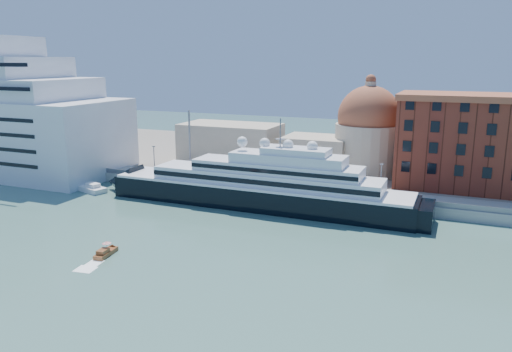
% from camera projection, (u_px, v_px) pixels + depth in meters
% --- Properties ---
extents(ground, '(400.00, 400.00, 0.00)m').
position_uv_depth(ground, '(196.00, 236.00, 96.60)').
color(ground, '#386158').
rests_on(ground, ground).
extents(quay, '(180.00, 10.00, 2.50)m').
position_uv_depth(quay, '(262.00, 189.00, 126.89)').
color(quay, gray).
rests_on(quay, ground).
extents(land, '(260.00, 72.00, 2.00)m').
position_uv_depth(land, '(308.00, 160.00, 163.82)').
color(land, slate).
rests_on(land, ground).
extents(quay_fence, '(180.00, 0.10, 1.20)m').
position_uv_depth(quay_fence, '(255.00, 186.00, 122.42)').
color(quay_fence, slate).
rests_on(quay_fence, quay).
extents(superyacht, '(81.26, 11.27, 24.29)m').
position_uv_depth(superyacht, '(248.00, 188.00, 115.93)').
color(superyacht, black).
rests_on(superyacht, ground).
extents(service_barge, '(11.60, 6.63, 2.48)m').
position_uv_depth(service_barge, '(90.00, 188.00, 129.32)').
color(service_barge, white).
rests_on(service_barge, ground).
extents(water_taxi, '(2.45, 5.51, 2.53)m').
position_uv_depth(water_taxi, '(105.00, 252.00, 86.73)').
color(water_taxi, brown).
rests_on(water_taxi, ground).
extents(warehouse, '(43.00, 19.00, 23.25)m').
position_uv_depth(warehouse, '(488.00, 142.00, 120.82)').
color(warehouse, maroon).
rests_on(warehouse, land).
extents(church, '(66.00, 18.00, 25.50)m').
position_uv_depth(church, '(313.00, 139.00, 143.63)').
color(church, beige).
rests_on(church, land).
extents(lamp_posts, '(120.80, 2.40, 18.00)m').
position_uv_depth(lamp_posts, '(214.00, 153.00, 128.10)').
color(lamp_posts, slate).
rests_on(lamp_posts, quay).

